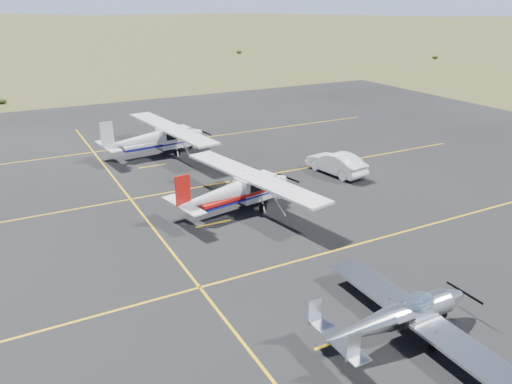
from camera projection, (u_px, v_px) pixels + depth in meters
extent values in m
plane|color=#383D1C|center=(345.00, 275.00, 21.70)|extent=(1600.00, 1600.00, 0.00)
cube|color=black|center=(267.00, 216.00, 27.46)|extent=(72.00, 72.00, 0.02)
cube|color=silver|center=(415.00, 315.00, 17.78)|extent=(1.40, 8.49, 0.11)
ellipsoid|color=#99BFD8|center=(417.00, 304.00, 17.62)|extent=(1.55, 0.89, 0.77)
cube|color=silver|center=(336.00, 337.00, 16.17)|extent=(0.67, 2.83, 0.06)
cube|color=silver|center=(353.00, 347.00, 15.10)|extent=(0.52, 0.06, 0.94)
cube|color=silver|center=(315.00, 311.00, 16.81)|extent=(0.52, 0.06, 0.94)
cylinder|color=black|center=(443.00, 316.00, 18.63)|extent=(0.32, 0.09, 0.32)
cylinder|color=black|center=(433.00, 346.00, 16.96)|extent=(0.38, 0.10, 0.38)
cylinder|color=black|center=(388.00, 312.00, 18.82)|extent=(0.38, 0.10, 0.38)
cube|color=white|center=(255.00, 187.00, 28.65)|extent=(2.41, 1.56, 1.37)
cube|color=white|center=(253.00, 176.00, 28.28)|extent=(3.63, 11.25, 0.14)
cube|color=black|center=(255.00, 183.00, 28.55)|extent=(1.82, 1.49, 0.56)
cube|color=red|center=(237.00, 194.00, 27.92)|extent=(5.20, 2.11, 0.18)
cube|color=red|center=(183.00, 190.00, 25.52)|extent=(0.86, 0.23, 1.62)
cube|color=white|center=(184.00, 205.00, 25.82)|extent=(1.35, 3.33, 0.06)
cylinder|color=black|center=(273.00, 196.00, 29.74)|extent=(0.38, 0.17, 0.37)
cylinder|color=black|center=(263.00, 208.00, 28.01)|extent=(0.46, 0.21, 0.45)
cylinder|color=black|center=(240.00, 197.00, 29.56)|extent=(0.46, 0.21, 0.45)
cube|color=white|center=(174.00, 137.00, 38.52)|extent=(2.55, 1.55, 1.48)
cube|color=white|center=(170.00, 128.00, 38.12)|extent=(3.18, 12.16, 0.15)
cube|color=black|center=(173.00, 133.00, 38.41)|extent=(1.90, 1.51, 0.60)
cube|color=white|center=(157.00, 142.00, 37.80)|extent=(5.59, 1.95, 0.20)
cube|color=white|center=(107.00, 134.00, 35.38)|extent=(0.93, 0.19, 1.75)
cube|color=white|center=(108.00, 146.00, 35.70)|extent=(1.25, 3.58, 0.07)
cylinder|color=black|center=(190.00, 146.00, 39.63)|extent=(0.40, 0.16, 0.39)
cylinder|color=black|center=(177.00, 153.00, 37.80)|extent=(0.50, 0.20, 0.48)
cylinder|color=black|center=(164.00, 146.00, 39.55)|extent=(0.50, 0.20, 0.48)
imported|color=white|center=(336.00, 163.00, 33.83)|extent=(2.23, 4.70, 1.49)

